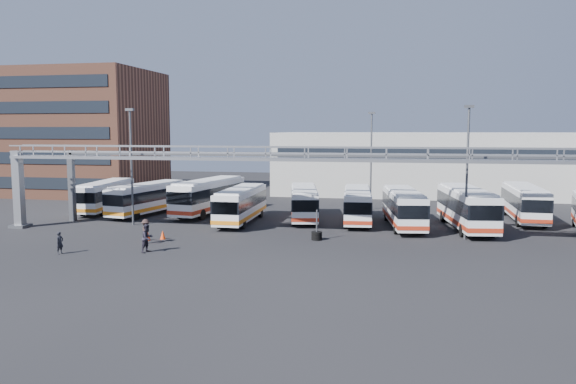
% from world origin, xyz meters
% --- Properties ---
extents(ground, '(140.00, 140.00, 0.00)m').
position_xyz_m(ground, '(0.00, 0.00, 0.00)').
color(ground, black).
rests_on(ground, ground).
extents(gantry, '(51.40, 5.15, 7.10)m').
position_xyz_m(gantry, '(0.00, 5.87, 5.51)').
color(gantry, gray).
rests_on(gantry, ground).
extents(apartment_building, '(18.00, 15.00, 16.00)m').
position_xyz_m(apartment_building, '(-34.00, 30.00, 8.00)').
color(apartment_building, brown).
rests_on(apartment_building, ground).
extents(warehouse, '(42.00, 14.00, 8.00)m').
position_xyz_m(warehouse, '(12.00, 38.00, 4.00)').
color(warehouse, '#9E9E99').
rests_on(warehouse, ground).
extents(light_pole_left, '(0.70, 0.35, 10.21)m').
position_xyz_m(light_pole_left, '(-16.00, 8.00, 5.73)').
color(light_pole_left, '#4C4F54').
rests_on(light_pole_left, ground).
extents(light_pole_mid, '(0.70, 0.35, 10.21)m').
position_xyz_m(light_pole_mid, '(12.00, 7.00, 5.73)').
color(light_pole_mid, '#4C4F54').
rests_on(light_pole_mid, ground).
extents(light_pole_back, '(0.70, 0.35, 10.21)m').
position_xyz_m(light_pole_back, '(4.00, 22.00, 5.73)').
color(light_pole_back, '#4C4F54').
rests_on(light_pole_back, ground).
extents(bus_0, '(3.46, 10.38, 3.09)m').
position_xyz_m(bus_0, '(-22.65, 15.19, 1.71)').
color(bus_0, silver).
rests_on(bus_0, ground).
extents(bus_1, '(4.36, 10.57, 3.13)m').
position_xyz_m(bus_1, '(-17.37, 13.89, 1.73)').
color(bus_1, silver).
rests_on(bus_1, ground).
extents(bus_2, '(4.29, 11.68, 3.47)m').
position_xyz_m(bus_2, '(-11.60, 15.50, 1.92)').
color(bus_2, silver).
rests_on(bus_2, ground).
extents(bus_3, '(2.64, 10.45, 3.16)m').
position_xyz_m(bus_3, '(-7.02, 11.17, 1.75)').
color(bus_3, silver).
rests_on(bus_3, ground).
extents(bus_4, '(4.24, 10.38, 3.07)m').
position_xyz_m(bus_4, '(-1.72, 13.89, 1.70)').
color(bus_4, silver).
rests_on(bus_4, ground).
extents(bus_5, '(3.19, 10.30, 3.08)m').
position_xyz_m(bus_5, '(3.29, 13.34, 1.70)').
color(bus_5, silver).
rests_on(bus_5, ground).
extents(bus_6, '(3.93, 10.83, 3.22)m').
position_xyz_m(bus_6, '(7.38, 11.65, 1.78)').
color(bus_6, silver).
rests_on(bus_6, ground).
extents(bus_7, '(4.16, 11.67, 3.47)m').
position_xyz_m(bus_7, '(12.58, 11.68, 1.92)').
color(bus_7, silver).
rests_on(bus_7, ground).
extents(bus_8, '(2.64, 10.74, 3.25)m').
position_xyz_m(bus_8, '(18.27, 17.07, 1.80)').
color(bus_8, silver).
rests_on(bus_8, ground).
extents(pedestrian_a, '(0.49, 0.63, 1.54)m').
position_xyz_m(pedestrian_a, '(-15.43, -3.74, 0.77)').
color(pedestrian_a, black).
rests_on(pedestrian_a, ground).
extents(pedestrian_b, '(0.99, 1.13, 1.96)m').
position_xyz_m(pedestrian_b, '(-9.86, -2.04, 0.98)').
color(pedestrian_b, '#221E2A').
rests_on(pedestrian_b, ground).
extents(pedestrian_c, '(1.24, 1.34, 1.81)m').
position_xyz_m(pedestrian_c, '(-11.28, 0.70, 0.90)').
color(pedestrian_c, '#2F211F').
rests_on(pedestrian_c, ground).
extents(cone_left, '(0.59, 0.59, 0.71)m').
position_xyz_m(cone_left, '(-11.68, 1.79, 0.35)').
color(cone_left, '#F7400D').
rests_on(cone_left, ground).
extents(cone_right, '(0.53, 0.53, 0.67)m').
position_xyz_m(cone_right, '(-10.76, 2.49, 0.34)').
color(cone_right, '#F7400D').
rests_on(cone_right, ground).
extents(tire_stack, '(0.81, 0.81, 2.33)m').
position_xyz_m(tire_stack, '(0.90, 4.50, 0.39)').
color(tire_stack, black).
rests_on(tire_stack, ground).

